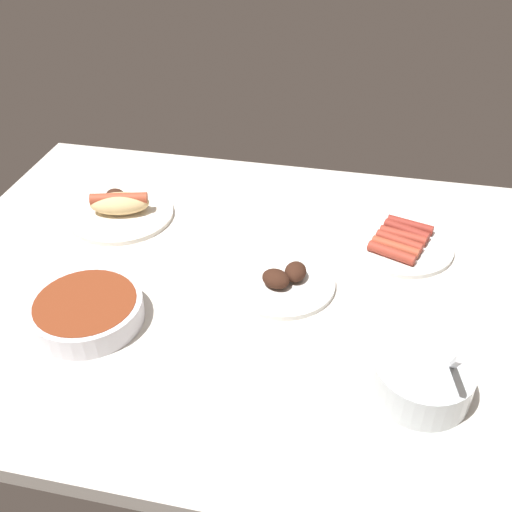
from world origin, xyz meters
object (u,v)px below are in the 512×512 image
bowl_chili (87,310)px  plate_hotdog_assembled (120,208)px  plate_grilled_meat (283,280)px  bowl_coleslaw (423,378)px  plate_sausages (400,243)px

bowl_chili → plate_hotdog_assembled: bearing=102.9°
plate_grilled_meat → bowl_coleslaw: 31.79cm
bowl_coleslaw → plate_hotdog_assembled: bowl_coleslaw is taller
plate_hotdog_assembled → plate_grilled_meat: bearing=-22.1°
plate_grilled_meat → bowl_chili: bowl_chili is taller
plate_grilled_meat → bowl_chili: 34.60cm
plate_grilled_meat → bowl_chili: bearing=-151.8°
plate_grilled_meat → bowl_coleslaw: (24.14, -20.56, 2.22)cm
bowl_chili → plate_sausages: bearing=32.4°
plate_sausages → plate_hotdog_assembled: bearing=-179.1°
bowl_coleslaw → plate_hotdog_assembled: (-61.85, 35.91, -1.39)cm
plate_sausages → bowl_coleslaw: (3.37, -36.79, 2.21)cm
plate_hotdog_assembled → plate_sausages: bearing=0.9°
plate_grilled_meat → bowl_chili: size_ratio=1.04×
bowl_coleslaw → bowl_chili: 54.79cm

